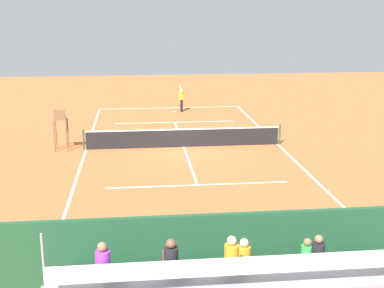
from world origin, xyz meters
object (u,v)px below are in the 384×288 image
object	(u,v)px
umpire_chair	(60,125)
courtside_bench	(296,249)
tennis_player	(181,97)
tennis_racket	(174,112)
tennis_net	(184,138)
tennis_ball_near	(172,114)
equipment_bag	(235,267)
bleacher_stand	(243,278)
tennis_ball_far	(223,120)

from	to	relation	value
umpire_chair	courtside_bench	size ratio (longest dim) A/B	1.19
tennis_player	tennis_racket	bearing A→B (deg)	13.80
tennis_net	tennis_ball_near	world-z (taller)	tennis_net
equipment_bag	bleacher_stand	bearing A→B (deg)	83.57
tennis_ball_near	tennis_ball_far	world-z (taller)	same
courtside_bench	tennis_ball_far	world-z (taller)	courtside_bench
tennis_racket	tennis_ball_near	distance (m)	0.83
bleacher_stand	tennis_racket	size ratio (longest dim) A/B	15.66
tennis_ball_far	tennis_net	bearing A→B (deg)	63.54
bleacher_stand	tennis_ball_far	distance (m)	21.88
bleacher_stand	tennis_ball_near	xyz separation A→B (m)	(-0.11, -23.97, -0.95)
umpire_chair	bleacher_stand	bearing A→B (deg)	111.75
tennis_racket	tennis_ball_far	xyz separation A→B (m)	(-2.88, 3.16, 0.02)
umpire_chair	tennis_racket	world-z (taller)	umpire_chair
tennis_ball_near	equipment_bag	bearing A→B (deg)	90.31
bleacher_stand	umpire_chair	xyz separation A→B (m)	(6.13, -15.38, 0.33)
tennis_net	tennis_ball_far	xyz separation A→B (m)	(-3.10, -6.22, -0.47)
tennis_net	tennis_ball_far	bearing A→B (deg)	-116.46
tennis_racket	tennis_ball_far	size ratio (longest dim) A/B	8.76
bleacher_stand	tennis_racket	distance (m)	24.81
tennis_net	tennis_player	bearing A→B (deg)	-94.48
tennis_racket	umpire_chair	bearing A→B (deg)	55.71
umpire_chair	tennis_player	world-z (taller)	umpire_chair
equipment_bag	tennis_player	xyz separation A→B (m)	(-0.59, -22.91, 0.84)
tennis_racket	tennis_ball_far	distance (m)	4.27
tennis_net	tennis_racket	distance (m)	9.40
tennis_ball_near	tennis_racket	bearing A→B (deg)	-102.26
equipment_bag	tennis_player	size ratio (longest dim) A/B	0.47
courtside_bench	equipment_bag	distance (m)	1.77
bleacher_stand	umpire_chair	size ratio (longest dim) A/B	4.23
tennis_net	tennis_player	distance (m)	9.55
equipment_bag	tennis_racket	world-z (taller)	equipment_bag
tennis_racket	courtside_bench	bearing A→B (deg)	94.20
courtside_bench	tennis_racket	size ratio (longest dim) A/B	3.11
tennis_racket	equipment_bag	bearing A→B (deg)	89.85
tennis_net	courtside_bench	world-z (taller)	tennis_net
courtside_bench	tennis_racket	world-z (taller)	courtside_bench
bleacher_stand	umpire_chair	world-z (taller)	bleacher_stand
umpire_chair	courtside_bench	world-z (taller)	umpire_chair
tennis_player	tennis_net	bearing A→B (deg)	85.52
bleacher_stand	equipment_bag	size ratio (longest dim) A/B	10.07
bleacher_stand	courtside_bench	distance (m)	2.92
umpire_chair	tennis_racket	bearing A→B (deg)	-124.29
umpire_chair	tennis_ball_far	bearing A→B (deg)	-146.08
tennis_ball_near	tennis_ball_far	distance (m)	3.85
tennis_racket	tennis_ball_near	xyz separation A→B (m)	(0.18, 0.82, 0.02)
equipment_bag	tennis_ball_near	size ratio (longest dim) A/B	13.64
bleacher_stand	equipment_bag	world-z (taller)	bleacher_stand
tennis_net	tennis_ball_far	size ratio (longest dim) A/B	156.06
tennis_net	tennis_player	xyz separation A→B (m)	(-0.75, -9.51, 0.51)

